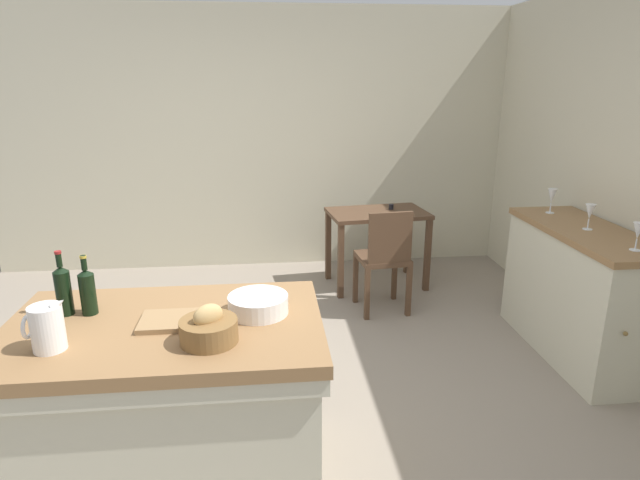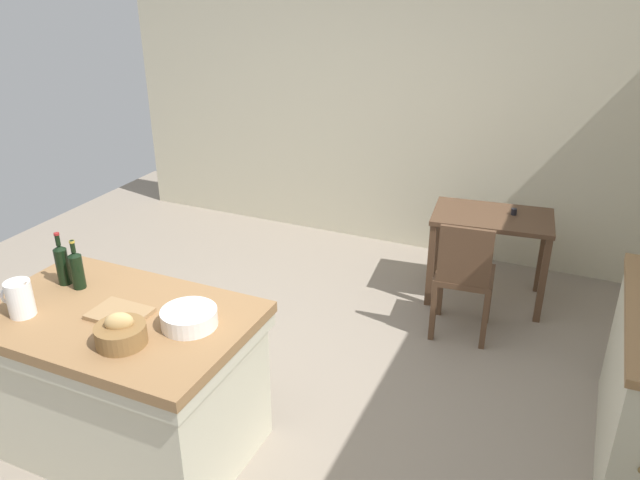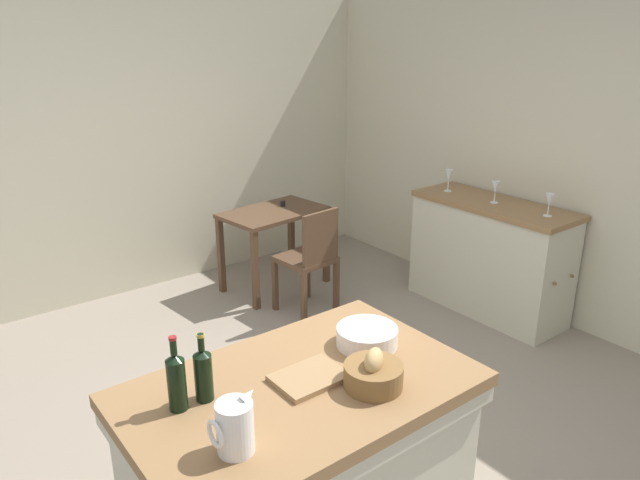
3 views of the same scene
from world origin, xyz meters
name	(u,v)px [view 1 (image 1 of 3)]	position (x,y,z in m)	size (l,w,h in m)	color
ground_plane	(260,398)	(0.00, 0.00, 0.00)	(6.76, 6.76, 0.00)	gray
wall_back	(257,141)	(0.00, 2.60, 1.30)	(5.32, 0.12, 2.60)	beige
island_table	(171,400)	(-0.40, -0.67, 0.47)	(1.43, 0.90, 0.86)	olive
side_cabinet	(579,292)	(2.26, 0.36, 0.47)	(0.52, 1.34, 0.93)	olive
writing_desk	(377,224)	(1.11, 1.82, 0.61)	(0.96, 0.66, 0.78)	#513826
wooden_chair	(385,257)	(1.04, 1.20, 0.49)	(0.44, 0.44, 0.91)	#513826
pitcher	(47,327)	(-0.82, -0.87, 0.96)	(0.17, 0.13, 0.23)	white
wash_bowl	(258,304)	(0.02, -0.61, 0.91)	(0.28, 0.28, 0.09)	white
bread_basket	(209,329)	(-0.18, -0.87, 0.92)	(0.24, 0.24, 0.17)	brown
cutting_board	(173,321)	(-0.36, -0.68, 0.88)	(0.29, 0.22, 0.02)	#99754C
wine_bottle_dark	(88,291)	(-0.76, -0.53, 0.98)	(0.07, 0.07, 0.29)	black
wine_bottle_amber	(63,289)	(-0.87, -0.53, 0.99)	(0.07, 0.07, 0.31)	black
wine_glass_far_left	(638,232)	(2.26, -0.11, 1.05)	(0.07, 0.07, 0.17)	white
wine_glass_left	(590,212)	(2.24, 0.35, 1.05)	(0.07, 0.07, 0.18)	white
wine_glass_middle	(552,196)	(2.23, 0.82, 1.06)	(0.07, 0.07, 0.19)	white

